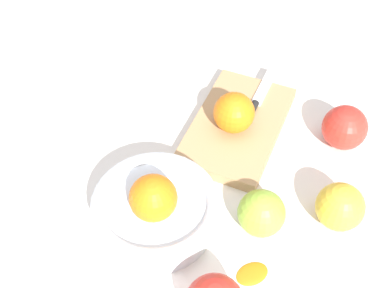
% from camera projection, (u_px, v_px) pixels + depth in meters
% --- Properties ---
extents(ground_plane, '(2.40, 2.40, 0.00)m').
position_uv_depth(ground_plane, '(227.00, 193.00, 0.89)').
color(ground_plane, silver).
extents(bowl, '(0.20, 0.20, 0.11)m').
position_uv_depth(bowl, '(156.00, 208.00, 0.82)').
color(bowl, silver).
rests_on(bowl, ground_plane).
extents(cutting_board, '(0.27, 0.17, 0.02)m').
position_uv_depth(cutting_board, '(237.00, 126.00, 0.97)').
color(cutting_board, tan).
rests_on(cutting_board, ground_plane).
extents(orange_on_board, '(0.07, 0.07, 0.07)m').
position_uv_depth(orange_on_board, '(234.00, 113.00, 0.93)').
color(orange_on_board, orange).
rests_on(orange_on_board, cutting_board).
extents(knife, '(0.16, 0.03, 0.01)m').
position_uv_depth(knife, '(257.00, 100.00, 1.00)').
color(knife, silver).
rests_on(knife, cutting_board).
extents(apple_front_center, '(0.08, 0.08, 0.08)m').
position_uv_depth(apple_front_center, '(340.00, 207.00, 0.82)').
color(apple_front_center, gold).
rests_on(apple_front_center, ground_plane).
extents(apple_front_left, '(0.08, 0.08, 0.08)m').
position_uv_depth(apple_front_left, '(261.00, 213.00, 0.81)').
color(apple_front_left, '#8EB738').
rests_on(apple_front_left, ground_plane).
extents(apple_front_right, '(0.08, 0.08, 0.08)m').
position_uv_depth(apple_front_right, '(345.00, 127.00, 0.93)').
color(apple_front_right, red).
rests_on(apple_front_right, ground_plane).
extents(citrus_peel, '(0.06, 0.06, 0.01)m').
position_uv_depth(citrus_peel, '(252.00, 273.00, 0.78)').
color(citrus_peel, orange).
rests_on(citrus_peel, ground_plane).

